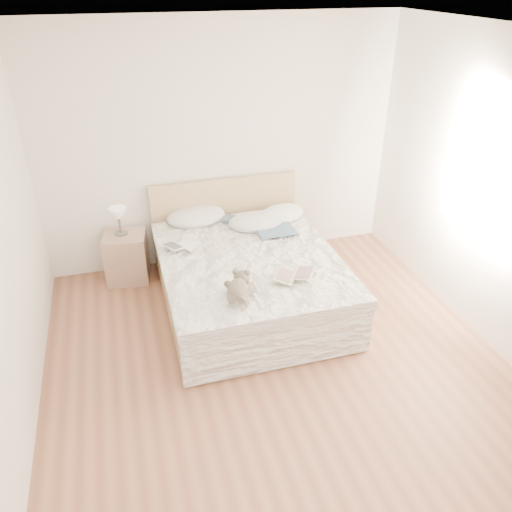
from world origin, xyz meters
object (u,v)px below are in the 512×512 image
at_px(photo_book, 180,246).
at_px(teddy_bear, 238,295).
at_px(table_lamp, 119,216).
at_px(nightstand, 127,257).
at_px(bed, 247,276).
at_px(childrens_book, 295,275).

xyz_separation_m(photo_book, teddy_bear, (0.33, -1.04, 0.02)).
bearing_deg(table_lamp, teddy_bear, -60.91).
height_order(nightstand, teddy_bear, teddy_bear).
bearing_deg(nightstand, table_lamp, 128.00).
xyz_separation_m(nightstand, photo_book, (0.54, -0.55, 0.35)).
relative_size(nightstand, photo_book, 1.85).
relative_size(nightstand, teddy_bear, 1.72).
bearing_deg(teddy_bear, table_lamp, 139.59).
xyz_separation_m(bed, teddy_bear, (-0.29, -0.79, 0.34)).
bearing_deg(childrens_book, teddy_bear, -128.05).
height_order(childrens_book, teddy_bear, teddy_bear).
bearing_deg(nightstand, bed, -34.31).
relative_size(bed, table_lamp, 7.00).
distance_m(bed, nightstand, 1.42).
relative_size(table_lamp, childrens_book, 0.83).
relative_size(photo_book, teddy_bear, 0.93).
xyz_separation_m(childrens_book, teddy_bear, (-0.59, -0.20, 0.02)).
bearing_deg(childrens_book, photo_book, 170.98).
bearing_deg(table_lamp, nightstand, -52.00).
height_order(bed, table_lamp, bed).
height_order(bed, childrens_book, bed).
distance_m(photo_book, childrens_book, 1.25).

